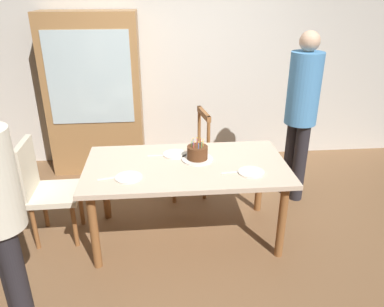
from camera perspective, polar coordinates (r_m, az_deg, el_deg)
The scene contains 14 objects.
ground at distance 3.61m, azimuth -0.81°, elevation -12.23°, with size 6.40×6.40×0.00m, color brown.
back_wall at distance 4.83m, azimuth -2.66°, elevation 14.10°, with size 6.40×0.10×2.60m, color beige.
dining_table at distance 3.27m, azimuth -0.87°, elevation -2.98°, with size 1.74×0.93×0.74m.
birthday_cake at distance 3.29m, azimuth 0.83°, elevation -0.03°, with size 0.28×0.28×0.19m.
plate_near_celebrant at distance 3.05m, azimuth -9.62°, elevation -3.59°, with size 0.22×0.22×0.01m, color silver.
plate_far_side at distance 3.41m, azimuth -2.61°, elevation -0.09°, with size 0.22×0.22×0.01m, color silver.
plate_near_guest at distance 3.12m, azimuth 9.04°, elevation -2.82°, with size 0.22×0.22×0.01m, color silver.
fork_near_celebrant at distance 3.07m, azimuth -12.60°, elevation -3.70°, with size 0.18×0.02×0.01m, color silver.
fork_far_side at distance 3.40m, azimuth -5.29°, elevation -0.29°, with size 0.18×0.02×0.01m, color silver.
fork_near_guest at distance 3.11m, azimuth 6.09°, elevation -2.86°, with size 0.18×0.02×0.01m, color silver.
chair_spindle_back at distance 4.07m, azimuth -0.56°, elevation -0.30°, with size 0.50×0.50×0.95m.
chair_upholstered at distance 3.56m, azimuth -21.74°, elevation -4.63°, with size 0.45×0.45×0.95m.
person_guest at distance 3.96m, azimuth 16.35°, elevation 6.63°, with size 0.32×0.32×1.77m.
china_cabinet at distance 4.68m, azimuth -14.61°, elevation 8.66°, with size 1.10×0.45×1.90m.
Camera 1 is at (-0.21, -2.90, 2.15)m, focal length 34.97 mm.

